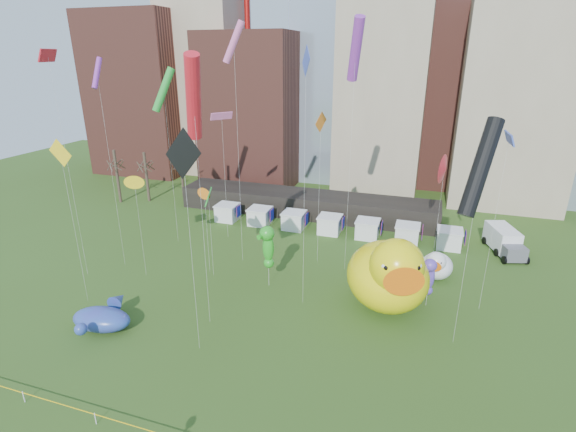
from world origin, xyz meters
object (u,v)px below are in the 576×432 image
(box_truck, at_px, (504,240))
(small_duck, at_px, (437,265))
(seahorse_green, at_px, (268,244))
(big_duck, at_px, (389,274))
(whale_inflatable, at_px, (103,318))
(seahorse_purple, at_px, (430,274))

(box_truck, bearing_deg, small_duck, -145.75)
(seahorse_green, bearing_deg, big_duck, 21.63)
(big_duck, xyz_separation_m, small_duck, (4.29, 7.49, -2.05))
(whale_inflatable, bearing_deg, box_truck, 31.49)
(small_duck, distance_m, box_truck, 12.27)
(seahorse_green, xyz_separation_m, box_truck, (23.94, 16.59, -3.27))
(small_duck, bearing_deg, box_truck, 60.01)
(small_duck, height_order, seahorse_purple, seahorse_purple)
(big_duck, relative_size, whale_inflatable, 1.67)
(small_duck, bearing_deg, seahorse_purple, -88.88)
(big_duck, bearing_deg, box_truck, 37.00)
(small_duck, height_order, seahorse_green, seahorse_green)
(big_duck, bearing_deg, whale_inflatable, -172.72)
(seahorse_purple, bearing_deg, seahorse_green, -153.29)
(big_duck, relative_size, seahorse_green, 1.70)
(small_duck, height_order, whale_inflatable, small_duck)
(small_duck, distance_m, seahorse_green, 18.01)
(big_duck, relative_size, small_duck, 2.38)
(small_duck, xyz_separation_m, seahorse_purple, (-0.76, -5.88, 1.80))
(seahorse_green, bearing_deg, box_truck, 58.72)
(seahorse_purple, height_order, whale_inflatable, seahorse_purple)
(whale_inflatable, distance_m, box_truck, 44.79)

